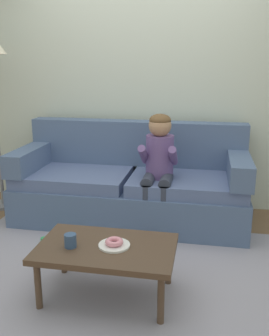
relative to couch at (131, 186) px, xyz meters
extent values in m
plane|color=brown|center=(0.06, -0.85, -0.34)|extent=(10.00, 10.00, 0.00)
cube|color=beige|center=(0.06, 0.55, 1.06)|extent=(8.00, 0.10, 2.80)
cube|color=#9993A3|center=(0.06, -1.10, -0.34)|extent=(2.72, 1.86, 0.01)
cube|color=slate|center=(0.00, -0.05, -0.15)|extent=(2.26, 0.90, 0.38)
cube|color=slate|center=(-0.57, -0.10, 0.10)|extent=(1.09, 0.74, 0.12)
cube|color=slate|center=(0.57, -0.10, 0.10)|extent=(1.09, 0.74, 0.12)
cube|color=slate|center=(0.00, 0.30, 0.39)|extent=(2.26, 0.20, 0.46)
cube|color=slate|center=(-1.03, -0.05, 0.27)|extent=(0.20, 0.90, 0.22)
cube|color=slate|center=(1.03, -0.05, 0.27)|extent=(0.20, 0.90, 0.22)
cube|color=#4C3828|center=(0.10, -1.37, 0.02)|extent=(0.91, 0.57, 0.04)
cylinder|color=#4C3828|center=(-0.29, -1.60, -0.17)|extent=(0.04, 0.04, 0.34)
cylinder|color=#4C3828|center=(0.50, -1.60, -0.17)|extent=(0.04, 0.04, 0.34)
cylinder|color=#4C3828|center=(-0.29, -1.15, -0.17)|extent=(0.04, 0.04, 0.34)
cylinder|color=#4C3828|center=(0.50, -1.15, -0.17)|extent=(0.04, 0.04, 0.34)
cylinder|color=#664C84|center=(0.30, -0.13, 0.36)|extent=(0.26, 0.26, 0.40)
sphere|color=tan|center=(0.30, -0.15, 0.65)|extent=(0.21, 0.21, 0.21)
ellipsoid|color=brown|center=(0.30, -0.15, 0.70)|extent=(0.20, 0.20, 0.12)
cylinder|color=#333847|center=(0.22, -0.28, 0.17)|extent=(0.11, 0.30, 0.11)
cylinder|color=#333847|center=(0.22, -0.43, -0.06)|extent=(0.09, 0.09, 0.44)
cube|color=black|center=(0.22, -0.48, -0.31)|extent=(0.10, 0.20, 0.06)
cylinder|color=#664C84|center=(0.16, -0.24, 0.39)|extent=(0.07, 0.29, 0.23)
cylinder|color=#333847|center=(0.38, -0.28, 0.17)|extent=(0.11, 0.30, 0.11)
cylinder|color=#333847|center=(0.38, -0.43, -0.06)|extent=(0.09, 0.09, 0.44)
cube|color=black|center=(0.38, -0.48, -0.31)|extent=(0.10, 0.20, 0.06)
cylinder|color=#664C84|center=(0.43, -0.24, 0.39)|extent=(0.07, 0.29, 0.23)
cylinder|color=white|center=(0.16, -1.37, 0.04)|extent=(0.21, 0.21, 0.01)
torus|color=pink|center=(0.16, -1.37, 0.07)|extent=(0.13, 0.13, 0.04)
cylinder|color=#334C72|center=(-0.12, -1.43, 0.08)|extent=(0.08, 0.08, 0.09)
cube|color=#339E56|center=(-0.57, -0.70, -0.32)|extent=(0.16, 0.09, 0.05)
cylinder|color=#339E56|center=(-0.66, -0.70, -0.32)|extent=(0.06, 0.06, 0.05)
cylinder|color=#339E56|center=(-0.49, -0.70, -0.32)|extent=(0.06, 0.06, 0.05)
cylinder|color=slate|center=(-1.47, 0.06, -0.33)|extent=(0.30, 0.30, 0.03)
camera|label=1|loc=(0.72, -3.59, 1.21)|focal=40.85mm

